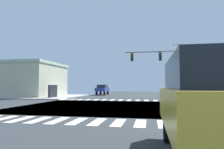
{
  "coord_description": "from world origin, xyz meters",
  "views": [
    {
      "loc": [
        3.7,
        -16.7,
        1.69
      ],
      "look_at": [
        -0.51,
        5.82,
        2.95
      ],
      "focal_mm": 32.84,
      "sensor_mm": 36.0,
      "label": 1
    }
  ],
  "objects_px": {
    "traffic_signal_mast": "(163,61)",
    "bank_building": "(13,80)",
    "street_lamp": "(177,65)",
    "suv_nearside_1": "(209,99)",
    "sedan_queued_1": "(102,89)"
  },
  "relations": [
    {
      "from": "bank_building",
      "to": "suv_nearside_1",
      "type": "relative_size",
      "value": 3.57
    },
    {
      "from": "bank_building",
      "to": "street_lamp",
      "type": "bearing_deg",
      "value": 5.06
    },
    {
      "from": "bank_building",
      "to": "suv_nearside_1",
      "type": "height_order",
      "value": "bank_building"
    },
    {
      "from": "street_lamp",
      "to": "suv_nearside_1",
      "type": "bearing_deg",
      "value": -95.76
    },
    {
      "from": "traffic_signal_mast",
      "to": "bank_building",
      "type": "relative_size",
      "value": 0.46
    },
    {
      "from": "street_lamp",
      "to": "suv_nearside_1",
      "type": "distance_m",
      "value": 27.12
    },
    {
      "from": "traffic_signal_mast",
      "to": "bank_building",
      "type": "bearing_deg",
      "value": 166.35
    },
    {
      "from": "street_lamp",
      "to": "sedan_queued_1",
      "type": "xyz_separation_m",
      "value": [
        -12.7,
        5.19,
        -3.63
      ]
    },
    {
      "from": "bank_building",
      "to": "sedan_queued_1",
      "type": "height_order",
      "value": "bank_building"
    },
    {
      "from": "street_lamp",
      "to": "suv_nearside_1",
      "type": "height_order",
      "value": "street_lamp"
    },
    {
      "from": "suv_nearside_1",
      "to": "traffic_signal_mast",
      "type": "bearing_deg",
      "value": 89.41
    },
    {
      "from": "street_lamp",
      "to": "suv_nearside_1",
      "type": "relative_size",
      "value": 1.72
    },
    {
      "from": "traffic_signal_mast",
      "to": "suv_nearside_1",
      "type": "xyz_separation_m",
      "value": [
        -0.19,
        -18.85,
        -3.08
      ]
    },
    {
      "from": "sedan_queued_1",
      "to": "traffic_signal_mast",
      "type": "bearing_deg",
      "value": 127.87
    },
    {
      "from": "street_lamp",
      "to": "sedan_queued_1",
      "type": "height_order",
      "value": "street_lamp"
    }
  ]
}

